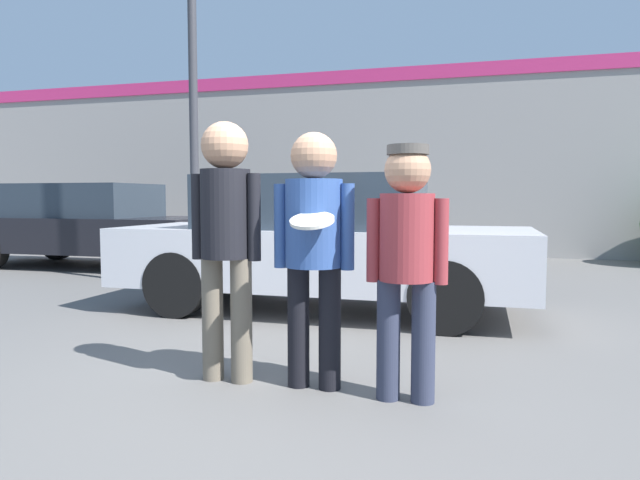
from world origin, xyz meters
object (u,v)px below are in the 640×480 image
at_px(person_middle_with_frisbee, 314,235).
at_px(person_right, 407,250).
at_px(person_left, 226,226).
at_px(parked_car_far, 88,225).
at_px(parked_car_near, 321,243).

xyz_separation_m(person_middle_with_frisbee, person_right, (0.63, -0.08, -0.08)).
xyz_separation_m(person_left, person_middle_with_frisbee, (0.63, 0.02, -0.05)).
relative_size(person_left, person_right, 1.12).
xyz_separation_m(person_middle_with_frisbee, parked_car_far, (-6.01, 5.42, -0.26)).
relative_size(parked_car_near, parked_car_far, 0.97).
bearing_deg(person_middle_with_frisbee, person_right, -7.46).
relative_size(person_middle_with_frisbee, person_right, 1.07).
height_order(person_right, parked_car_far, person_right).
height_order(person_middle_with_frisbee, parked_car_near, person_middle_with_frisbee).
distance_m(person_left, person_middle_with_frisbee, 0.63).
bearing_deg(parked_car_near, person_middle_with_frisbee, -75.19).
bearing_deg(parked_car_far, person_right, -39.64).
height_order(person_left, person_right, person_left).
bearing_deg(parked_car_far, person_middle_with_frisbee, -42.03).
distance_m(person_right, parked_car_far, 8.62).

